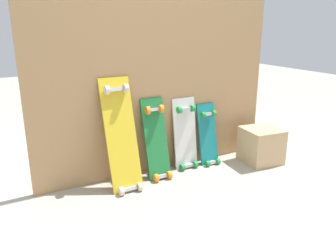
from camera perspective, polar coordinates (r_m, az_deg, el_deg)
The scene contains 7 objects.
ground_plane at distance 2.83m, azimuth -0.68°, elevation -7.47°, with size 12.00×12.00×0.00m, color #A89E8E.
plywood_wall_panel at distance 2.66m, azimuth -1.47°, elevation 10.61°, with size 2.01×0.04×1.76m, color tan.
skateboard_yellow at distance 2.48m, azimuth -7.72°, elevation -2.22°, with size 0.23×0.30×0.87m.
skateboard_green at distance 2.65m, azimuth -1.90°, elevation -2.87°, with size 0.18×0.23×0.68m.
skateboard_white at distance 2.83m, azimuth 2.91°, elevation -1.91°, with size 0.20×0.15×0.65m.
skateboard_teal at distance 2.94m, azimuth 6.75°, elevation -2.05°, with size 0.17×0.18×0.59m.
wooden_crate at distance 3.07m, azimuth 15.28°, elevation -3.13°, with size 0.30×0.30×0.30m, color tan.
Camera 1 is at (-1.21, -2.28, 1.17)m, focal length 36.49 mm.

